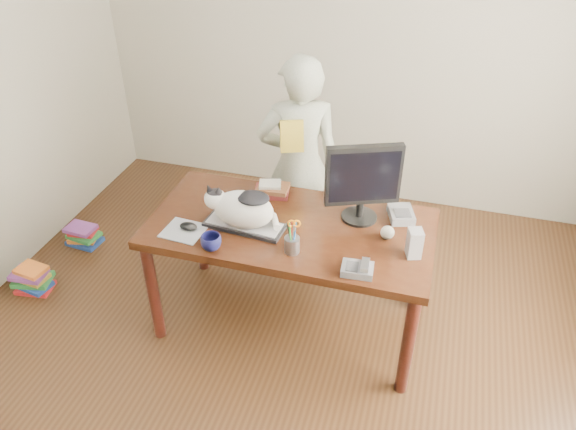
# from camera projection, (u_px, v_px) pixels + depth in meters

# --- Properties ---
(room) EXTENTS (4.50, 4.50, 4.50)m
(room) POSITION_uv_depth(u_px,v_px,m) (251.00, 188.00, 2.35)
(room) COLOR black
(room) RESTS_ON ground
(desk) EXTENTS (1.60, 0.80, 0.75)m
(desk) POSITION_uv_depth(u_px,v_px,m) (294.00, 238.00, 3.31)
(desk) COLOR black
(desk) RESTS_ON ground
(keyboard) EXTENTS (0.46, 0.21, 0.03)m
(keyboard) POSITION_uv_depth(u_px,v_px,m) (244.00, 225.00, 3.14)
(keyboard) COLOR black
(keyboard) RESTS_ON desk
(cat) EXTENTS (0.44, 0.24, 0.25)m
(cat) POSITION_uv_depth(u_px,v_px,m) (241.00, 207.00, 3.07)
(cat) COLOR white
(cat) RESTS_ON keyboard
(monitor) EXTENTS (0.40, 0.27, 0.47)m
(monitor) POSITION_uv_depth(u_px,v_px,m) (363.00, 180.00, 3.05)
(monitor) COLOR black
(monitor) RESTS_ON desk
(pen_cup) EXTENTS (0.10, 0.10, 0.21)m
(pen_cup) POSITION_uv_depth(u_px,v_px,m) (292.00, 243.00, 2.93)
(pen_cup) COLOR gray
(pen_cup) RESTS_ON desk
(mousepad) EXTENTS (0.24, 0.22, 0.01)m
(mousepad) POSITION_uv_depth(u_px,v_px,m) (184.00, 231.00, 3.11)
(mousepad) COLOR #A0A5AB
(mousepad) RESTS_ON desk
(mouse) EXTENTS (0.11, 0.07, 0.04)m
(mouse) POSITION_uv_depth(u_px,v_px,m) (188.00, 226.00, 3.11)
(mouse) COLOR black
(mouse) RESTS_ON mousepad
(coffee_mug) EXTENTS (0.15, 0.15, 0.09)m
(coffee_mug) POSITION_uv_depth(u_px,v_px,m) (211.00, 242.00, 2.95)
(coffee_mug) COLOR #0D0E35
(coffee_mug) RESTS_ON desk
(phone) EXTENTS (0.17, 0.14, 0.07)m
(phone) POSITION_uv_depth(u_px,v_px,m) (358.00, 269.00, 2.81)
(phone) COLOR slate
(phone) RESTS_ON desk
(speaker) EXTENTS (0.09, 0.10, 0.16)m
(speaker) POSITION_uv_depth(u_px,v_px,m) (415.00, 243.00, 2.89)
(speaker) COLOR gray
(speaker) RESTS_ON desk
(baseball) EXTENTS (0.08, 0.08, 0.08)m
(baseball) POSITION_uv_depth(u_px,v_px,m) (387.00, 233.00, 3.04)
(baseball) COLOR beige
(baseball) RESTS_ON desk
(book_stack) EXTENTS (0.23, 0.19, 0.08)m
(book_stack) POSITION_uv_depth(u_px,v_px,m) (272.00, 189.00, 3.41)
(book_stack) COLOR #4F1516
(book_stack) RESTS_ON desk
(calculator) EXTENTS (0.18, 0.21, 0.05)m
(calculator) POSITION_uv_depth(u_px,v_px,m) (401.00, 214.00, 3.20)
(calculator) COLOR slate
(calculator) RESTS_ON desk
(person) EXTENTS (0.64, 0.53, 1.51)m
(person) POSITION_uv_depth(u_px,v_px,m) (299.00, 165.00, 3.71)
(person) COLOR silver
(person) RESTS_ON ground
(held_book) EXTENTS (0.16, 0.13, 0.20)m
(held_book) POSITION_uv_depth(u_px,v_px,m) (292.00, 136.00, 3.41)
(held_book) COLOR gold
(held_book) RESTS_ON person
(book_pile_a) EXTENTS (0.27, 0.22, 0.18)m
(book_pile_a) POSITION_uv_depth(u_px,v_px,m) (33.00, 279.00, 3.78)
(book_pile_a) COLOR #A5171A
(book_pile_a) RESTS_ON ground
(book_pile_b) EXTENTS (0.26, 0.20, 0.15)m
(book_pile_b) POSITION_uv_depth(u_px,v_px,m) (83.00, 235.00, 4.22)
(book_pile_b) COLOR navy
(book_pile_b) RESTS_ON ground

